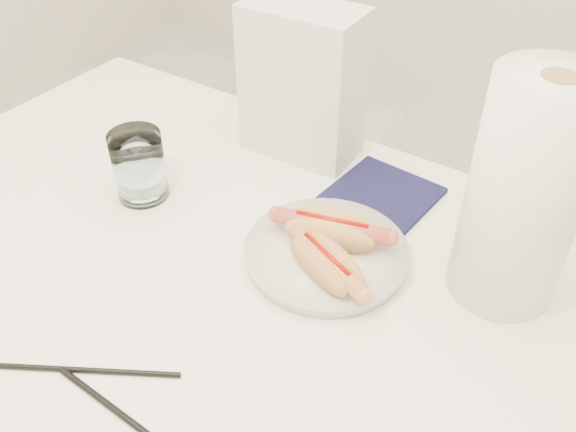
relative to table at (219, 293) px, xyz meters
The scene contains 10 objects.
table is the anchor object (origin of this frame).
plate 0.17m from the table, 36.32° to the left, with size 0.22×0.22×0.02m, color silver.
hotdog_left 0.19m from the table, 43.15° to the left, with size 0.16×0.09×0.04m.
hotdog_right 0.18m from the table, 19.02° to the left, with size 0.15×0.10×0.04m.
water_glass 0.23m from the table, 162.65° to the left, with size 0.08×0.08×0.11m, color white.
chopstick_near 0.23m from the table, 92.09° to the right, with size 0.01×0.01×0.22m, color black.
chopstick_far 0.27m from the table, 69.49° to the right, with size 0.01×0.01×0.25m, color black.
napkin_box 0.37m from the table, 100.73° to the left, with size 0.19×0.11×0.25m, color silver.
navy_napkin 0.30m from the table, 65.17° to the left, with size 0.15×0.15×0.01m, color #111034.
paper_towel_roll 0.44m from the table, 27.32° to the left, with size 0.13×0.13×0.30m, color white.
Camera 1 is at (0.43, -0.46, 1.34)m, focal length 38.43 mm.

